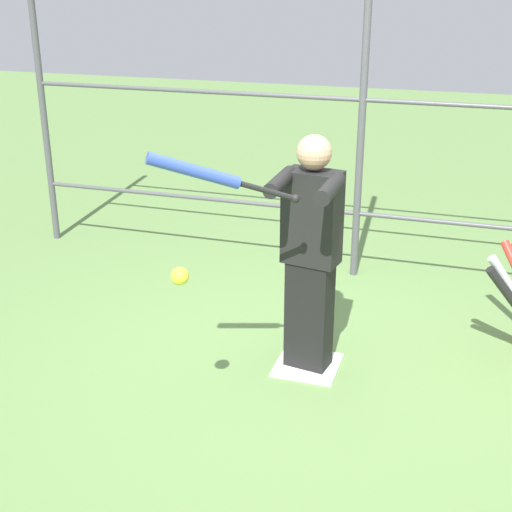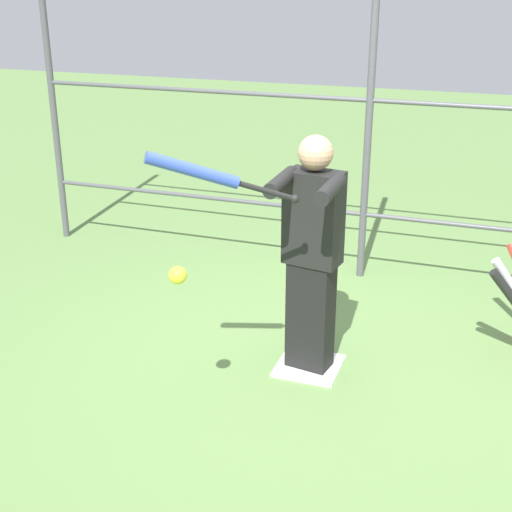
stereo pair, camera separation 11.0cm
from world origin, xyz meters
name	(u,v)px [view 2 (the right image)]	position (x,y,z in m)	size (l,w,h in m)	color
ground_plane	(309,367)	(0.00, 0.00, 0.00)	(24.00, 24.00, 0.00)	#608447
home_plate	(309,366)	(0.00, 0.00, 0.01)	(0.40, 0.40, 0.02)	white
fence_backstop	(370,100)	(0.00, -1.60, 1.47)	(5.84, 0.06, 2.94)	#4C4C51
batter	(312,250)	(0.00, 0.02, 0.82)	(0.39, 0.55, 1.52)	black
baseball_bat_swinging	(206,174)	(0.40, 0.67, 1.43)	(0.70, 0.49, 0.33)	black
softball_in_flight	(178,275)	(0.48, 0.88, 0.94)	(0.10, 0.10, 0.10)	yellow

